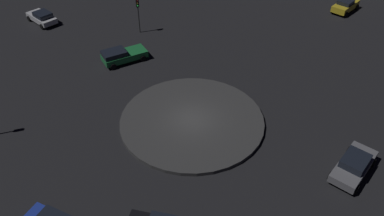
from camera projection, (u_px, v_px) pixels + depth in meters
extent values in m
plane|color=black|center=(192.00, 122.00, 31.35)|extent=(119.08, 119.08, 0.00)
cylinder|color=#383838|center=(192.00, 120.00, 31.26)|extent=(11.65, 11.65, 0.31)
cube|color=slate|center=(353.00, 166.00, 26.77)|extent=(4.44, 1.95, 0.59)
cube|color=black|center=(355.00, 161.00, 26.40)|extent=(2.08, 1.66, 0.53)
cylinder|color=black|center=(356.00, 189.00, 25.56)|extent=(0.64, 0.24, 0.63)
cylinder|color=black|center=(330.00, 176.00, 26.47)|extent=(0.64, 0.24, 0.63)
cylinder|color=black|center=(373.00, 162.00, 27.45)|extent=(0.64, 0.24, 0.63)
cylinder|color=black|center=(349.00, 151.00, 28.35)|extent=(0.64, 0.24, 0.63)
cube|color=gold|center=(345.00, 6.00, 47.17)|extent=(4.15, 1.86, 0.71)
cube|color=black|center=(346.00, 2.00, 46.68)|extent=(1.79, 1.59, 0.44)
cylinder|color=black|center=(344.00, 3.00, 48.70)|extent=(0.66, 0.24, 0.66)
cylinder|color=black|center=(357.00, 7.00, 47.77)|extent=(0.66, 0.24, 0.66)
cylinder|color=black|center=(332.00, 10.00, 47.02)|extent=(0.66, 0.24, 0.66)
cylinder|color=black|center=(346.00, 15.00, 46.09)|extent=(0.66, 0.24, 0.66)
cube|color=#1E7238|center=(125.00, 55.00, 38.23)|extent=(4.72, 3.17, 0.63)
cube|color=black|center=(114.00, 53.00, 37.50)|extent=(2.66, 2.28, 0.47)
cylinder|color=black|center=(136.00, 50.00, 39.66)|extent=(0.65, 0.40, 0.61)
cylinder|color=black|center=(143.00, 58.00, 38.40)|extent=(0.65, 0.40, 0.61)
cylinder|color=black|center=(107.00, 58.00, 38.46)|extent=(0.65, 0.40, 0.61)
cylinder|color=black|center=(113.00, 67.00, 37.20)|extent=(0.65, 0.40, 0.61)
cylinder|color=black|center=(47.00, 212.00, 24.11)|extent=(0.41, 0.75, 0.71)
cube|color=silver|center=(42.00, 18.00, 44.82)|extent=(1.92, 4.19, 0.57)
cube|color=black|center=(43.00, 15.00, 44.23)|extent=(1.63, 2.02, 0.52)
cylinder|color=black|center=(29.00, 19.00, 45.30)|extent=(0.24, 0.64, 0.63)
cylinder|color=black|center=(43.00, 14.00, 46.29)|extent=(0.24, 0.64, 0.63)
cylinder|color=black|center=(42.00, 27.00, 43.70)|extent=(0.24, 0.64, 0.63)
cylinder|color=black|center=(56.00, 22.00, 44.69)|extent=(0.24, 0.64, 0.63)
cylinder|color=#2D2D2D|center=(139.00, 20.00, 42.37)|extent=(0.12, 0.12, 3.02)
cube|color=black|center=(137.00, 3.00, 41.13)|extent=(0.37, 0.33, 0.90)
sphere|color=#3F0C0C|center=(137.00, 1.00, 40.86)|extent=(0.20, 0.20, 0.20)
sphere|color=#4C380F|center=(138.00, 3.00, 41.03)|extent=(0.20, 0.20, 0.20)
sphere|color=#1EE53F|center=(138.00, 6.00, 41.20)|extent=(0.20, 0.20, 0.20)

